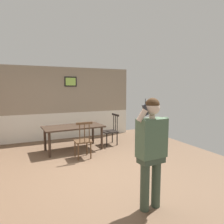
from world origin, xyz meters
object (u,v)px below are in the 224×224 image
dining_table (73,129)px  chair_near_window (83,141)px  person_figure (152,146)px  chair_by_doorway (111,130)px

dining_table → chair_near_window: chair_near_window is taller
dining_table → person_figure: 3.49m
chair_near_window → dining_table: bearing=93.7°
chair_near_window → person_figure: (0.32, -2.62, 0.52)m
dining_table → person_figure: bearing=-83.8°
dining_table → chair_near_window: bearing=-86.3°
chair_by_doorway → person_figure: person_figure is taller
dining_table → person_figure: (0.38, -3.45, 0.36)m
dining_table → chair_by_doorway: (1.26, 0.08, -0.17)m
chair_near_window → chair_by_doorway: 1.52m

